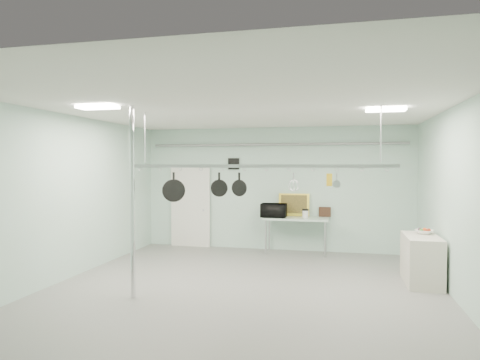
% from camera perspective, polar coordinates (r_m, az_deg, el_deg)
% --- Properties ---
extents(floor, '(8.00, 8.00, 0.00)m').
position_cam_1_polar(floor, '(7.59, 0.06, -14.97)').
color(floor, gray).
rests_on(floor, ground).
extents(ceiling, '(7.00, 8.00, 0.02)m').
position_cam_1_polar(ceiling, '(7.33, 0.06, 9.63)').
color(ceiling, silver).
rests_on(ceiling, back_wall).
extents(back_wall, '(7.00, 0.02, 3.20)m').
position_cam_1_polar(back_wall, '(11.20, 4.65, -1.16)').
color(back_wall, '#B0D3C8').
rests_on(back_wall, floor).
extents(right_wall, '(0.02, 8.00, 3.20)m').
position_cam_1_polar(right_wall, '(7.34, 27.69, -3.05)').
color(right_wall, '#B0D3C8').
rests_on(right_wall, floor).
extents(door, '(1.10, 0.10, 2.20)m').
position_cam_1_polar(door, '(11.76, -6.58, -3.70)').
color(door, silver).
rests_on(door, floor).
extents(wall_vent, '(0.30, 0.04, 0.30)m').
position_cam_1_polar(wall_vent, '(11.38, -0.85, 2.17)').
color(wall_vent, black).
rests_on(wall_vent, back_wall).
extents(conduit_pipe, '(6.60, 0.07, 0.07)m').
position_cam_1_polar(conduit_pipe, '(11.11, 4.59, 4.75)').
color(conduit_pipe, gray).
rests_on(conduit_pipe, back_wall).
extents(chrome_pole, '(0.08, 0.08, 3.20)m').
position_cam_1_polar(chrome_pole, '(7.31, -14.14, -2.90)').
color(chrome_pole, silver).
rests_on(chrome_pole, floor).
extents(prep_table, '(1.60, 0.70, 0.91)m').
position_cam_1_polar(prep_table, '(10.82, 7.49, -5.37)').
color(prep_table, '#ACCAB5').
rests_on(prep_table, floor).
extents(side_cabinet, '(0.60, 1.20, 0.90)m').
position_cam_1_polar(side_cabinet, '(8.79, 23.05, -9.75)').
color(side_cabinet, beige).
rests_on(side_cabinet, floor).
extents(pot_rack, '(4.80, 0.06, 1.00)m').
position_cam_1_polar(pot_rack, '(7.51, 2.06, 2.10)').
color(pot_rack, '#B7B7BC').
rests_on(pot_rack, ceiling).
extents(light_panel_left, '(0.65, 0.30, 0.05)m').
position_cam_1_polar(light_panel_left, '(7.41, -18.45, 9.21)').
color(light_panel_left, white).
rests_on(light_panel_left, ceiling).
extents(light_panel_right, '(0.65, 0.30, 0.05)m').
position_cam_1_polar(light_panel_right, '(7.77, 18.85, 8.86)').
color(light_panel_right, white).
rests_on(light_panel_right, ceiling).
extents(microwave, '(0.63, 0.43, 0.34)m').
position_cam_1_polar(microwave, '(10.78, 4.53, -4.07)').
color(microwave, black).
rests_on(microwave, prep_table).
extents(coffee_canister, '(0.16, 0.16, 0.19)m').
position_cam_1_polar(coffee_canister, '(10.71, 8.71, -4.54)').
color(coffee_canister, silver).
rests_on(coffee_canister, prep_table).
extents(painting_large, '(0.78, 0.16, 0.58)m').
position_cam_1_polar(painting_large, '(11.08, 7.21, -3.30)').
color(painting_large, yellow).
rests_on(painting_large, prep_table).
extents(painting_small, '(0.30, 0.09, 0.25)m').
position_cam_1_polar(painting_small, '(11.05, 11.24, -4.20)').
color(painting_small, black).
rests_on(painting_small, prep_table).
extents(fruit_bowl, '(0.44, 0.44, 0.08)m').
position_cam_1_polar(fruit_bowl, '(8.94, 23.34, -6.37)').
color(fruit_bowl, white).
rests_on(fruit_bowl, side_cabinet).
extents(skillet_left, '(0.41, 0.21, 0.55)m').
position_cam_1_polar(skillet_left, '(7.96, -8.84, -0.94)').
color(skillet_left, black).
rests_on(skillet_left, pot_rack).
extents(skillet_mid, '(0.31, 0.09, 0.43)m').
position_cam_1_polar(skillet_mid, '(7.68, -2.80, -0.58)').
color(skillet_mid, black).
rests_on(skillet_mid, pot_rack).
extents(skillet_right, '(0.30, 0.12, 0.40)m').
position_cam_1_polar(skillet_right, '(7.58, -0.10, -0.51)').
color(skillet_right, black).
rests_on(skillet_right, pot_rack).
extents(whisk, '(0.21, 0.21, 0.33)m').
position_cam_1_polar(whisk, '(7.42, 7.16, -0.32)').
color(whisk, '#BBBBC0').
rests_on(whisk, pot_rack).
extents(grater, '(0.10, 0.02, 0.23)m').
position_cam_1_polar(grater, '(7.38, 11.82, 0.03)').
color(grater, '#C18516').
rests_on(grater, pot_rack).
extents(saucepan, '(0.16, 0.13, 0.25)m').
position_cam_1_polar(saucepan, '(7.38, 12.77, -0.04)').
color(saucepan, silver).
rests_on(saucepan, pot_rack).
extents(fruit_cluster, '(0.24, 0.24, 0.09)m').
position_cam_1_polar(fruit_cluster, '(8.93, 23.34, -6.11)').
color(fruit_cluster, maroon).
rests_on(fruit_cluster, fruit_bowl).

